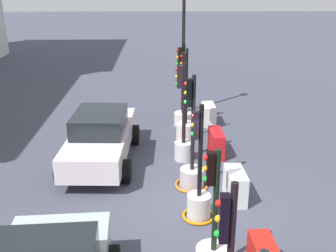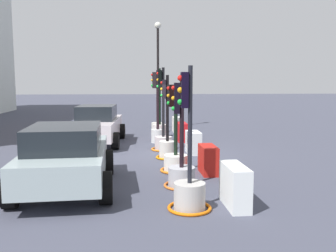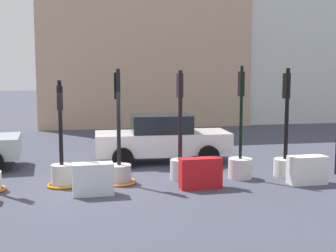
# 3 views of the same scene
# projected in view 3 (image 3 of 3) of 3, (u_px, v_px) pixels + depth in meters

# --- Properties ---
(ground_plane) EXTENTS (120.00, 120.00, 0.00)m
(ground_plane) POSITION_uv_depth(u_px,v_px,m) (90.00, 186.00, 12.37)
(ground_plane) COLOR #404252
(traffic_light_3) EXTENTS (0.79, 0.79, 2.82)m
(traffic_light_3) POSITION_uv_depth(u_px,v_px,m) (62.00, 168.00, 12.25)
(traffic_light_3) COLOR beige
(traffic_light_3) RESTS_ON ground_plane
(traffic_light_4) EXTENTS (0.93, 0.93, 3.12)m
(traffic_light_4) POSITION_uv_depth(u_px,v_px,m) (119.00, 165.00, 12.58)
(traffic_light_4) COLOR #B3A7AA
(traffic_light_4) RESTS_ON ground_plane
(traffic_light_5) EXTENTS (0.57, 0.57, 3.08)m
(traffic_light_5) POSITION_uv_depth(u_px,v_px,m) (180.00, 155.00, 13.02)
(traffic_light_5) COLOR silver
(traffic_light_5) RESTS_ON ground_plane
(traffic_light_6) EXTENTS (0.68, 0.68, 3.20)m
(traffic_light_6) POSITION_uv_depth(u_px,v_px,m) (240.00, 160.00, 13.18)
(traffic_light_6) COLOR silver
(traffic_light_6) RESTS_ON ground_plane
(traffic_light_7) EXTENTS (0.67, 0.67, 3.14)m
(traffic_light_7) POSITION_uv_depth(u_px,v_px,m) (285.00, 154.00, 13.46)
(traffic_light_7) COLOR beige
(traffic_light_7) RESTS_ON ground_plane
(construction_barrier_2) EXTENTS (1.02, 0.48, 0.80)m
(construction_barrier_2) POSITION_uv_depth(u_px,v_px,m) (93.00, 179.00, 11.42)
(construction_barrier_2) COLOR silver
(construction_barrier_2) RESTS_ON ground_plane
(construction_barrier_3) EXTENTS (1.10, 0.42, 0.81)m
(construction_barrier_3) POSITION_uv_depth(u_px,v_px,m) (201.00, 173.00, 12.06)
(construction_barrier_3) COLOR red
(construction_barrier_3) RESTS_ON ground_plane
(construction_barrier_4) EXTENTS (1.04, 0.49, 0.77)m
(construction_barrier_4) POSITION_uv_depth(u_px,v_px,m) (307.00, 170.00, 12.53)
(construction_barrier_4) COLOR silver
(construction_barrier_4) RESTS_ON ground_plane
(car_white_van) EXTENTS (4.52, 2.22, 1.61)m
(car_white_van) POSITION_uv_depth(u_px,v_px,m) (162.00, 139.00, 15.46)
(car_white_van) COLOR silver
(car_white_van) RESTS_ON ground_plane
(building_main_facade) EXTENTS (11.89, 9.58, 10.92)m
(building_main_facade) POSITION_uv_depth(u_px,v_px,m) (137.00, 31.00, 28.43)
(building_main_facade) COLOR tan
(building_main_facade) RESTS_ON ground_plane
(building_corner_block) EXTENTS (13.23, 9.07, 14.36)m
(building_corner_block) POSITION_uv_depth(u_px,v_px,m) (312.00, 8.00, 30.49)
(building_corner_block) COLOR silver
(building_corner_block) RESTS_ON ground_plane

